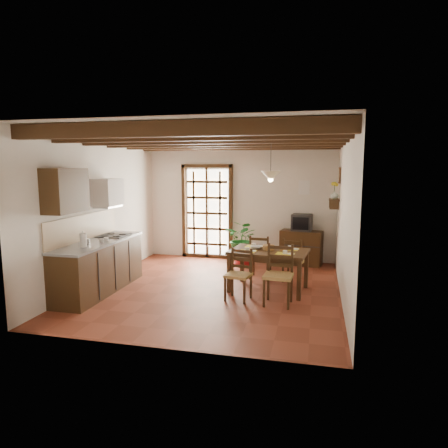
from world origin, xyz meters
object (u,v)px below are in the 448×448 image
(pendant_lamp, at_px, (271,175))
(crt_tv, at_px, (302,222))
(chair_far_left, at_px, (260,265))
(dining_table, at_px, (269,255))
(chair_near_left, at_px, (239,284))
(chair_near_right, at_px, (278,286))
(sideboard, at_px, (301,248))
(kitchen_counter, at_px, (100,265))
(potted_plant, at_px, (243,240))
(chair_far_right, at_px, (294,268))

(pendant_lamp, bearing_deg, crt_tv, 75.76)
(chair_far_left, bearing_deg, dining_table, 112.78)
(chair_near_left, relative_size, chair_near_right, 0.88)
(sideboard, bearing_deg, kitchen_counter, -131.07)
(chair_far_left, relative_size, potted_plant, 0.41)
(chair_near_right, bearing_deg, kitchen_counter, -175.92)
(dining_table, relative_size, crt_tv, 3.05)
(potted_plant, distance_m, pendant_lamp, 2.40)
(chair_near_right, relative_size, crt_tv, 2.04)
(chair_far_right, xyz_separation_m, crt_tv, (0.08, 1.42, 0.70))
(chair_near_left, relative_size, pendant_lamp, 1.02)
(chair_near_left, height_order, potted_plant, potted_plant)
(chair_far_left, bearing_deg, kitchen_counter, 32.94)
(chair_far_right, xyz_separation_m, potted_plant, (-1.23, 1.13, 0.30))
(dining_table, xyz_separation_m, chair_near_right, (0.25, -0.73, -0.34))
(kitchen_counter, distance_m, sideboard, 4.45)
(chair_near_left, xyz_separation_m, chair_far_right, (0.85, 1.29, 0.00))
(sideboard, height_order, crt_tv, crt_tv)
(chair_near_left, height_order, sideboard, chair_near_left)
(crt_tv, bearing_deg, dining_table, -97.30)
(chair_far_left, distance_m, chair_far_right, 0.68)
(kitchen_counter, xyz_separation_m, chair_near_right, (3.19, 0.03, -0.17))
(kitchen_counter, relative_size, crt_tv, 4.72)
(crt_tv, bearing_deg, kitchen_counter, -134.35)
(chair_near_left, distance_m, potted_plant, 2.47)
(crt_tv, bearing_deg, chair_far_left, -113.01)
(potted_plant, bearing_deg, pendant_lamp, -64.42)
(chair_near_right, relative_size, chair_far_right, 1.13)
(kitchen_counter, xyz_separation_m, potted_plant, (2.13, 2.54, 0.10))
(dining_table, height_order, potted_plant, potted_plant)
(sideboard, xyz_separation_m, crt_tv, (0.00, -0.01, 0.58))
(kitchen_counter, relative_size, dining_table, 1.55)
(chair_near_right, bearing_deg, dining_table, 112.42)
(chair_near_right, height_order, crt_tv, crt_tv)
(dining_table, distance_m, chair_far_left, 0.85)
(chair_near_right, distance_m, chair_far_left, 1.54)
(crt_tv, relative_size, potted_plant, 0.22)
(chair_near_right, bearing_deg, pendant_lamp, 110.28)
(sideboard, xyz_separation_m, potted_plant, (-1.30, -0.29, 0.18))
(chair_near_right, bearing_deg, chair_far_right, 86.41)
(dining_table, xyz_separation_m, chair_far_right, (0.42, 0.65, -0.37))
(chair_near_right, xyz_separation_m, sideboard, (0.25, 2.80, 0.09))
(chair_far_right, relative_size, crt_tv, 1.81)
(chair_far_right, relative_size, potted_plant, 0.40)
(kitchen_counter, relative_size, potted_plant, 1.04)
(dining_table, bearing_deg, chair_near_right, -63.97)
(dining_table, distance_m, crt_tv, 2.15)
(chair_far_left, height_order, potted_plant, potted_plant)
(sideboard, bearing_deg, chair_far_left, -109.68)
(dining_table, xyz_separation_m, sideboard, (0.50, 2.07, -0.25))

